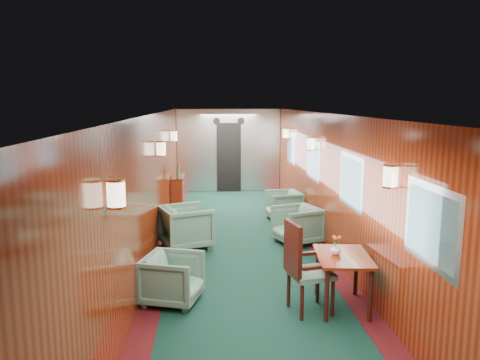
{
  "coord_description": "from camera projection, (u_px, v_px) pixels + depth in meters",
  "views": [
    {
      "loc": [
        -0.58,
        -7.61,
        2.6
      ],
      "look_at": [
        0.0,
        1.0,
        1.15
      ],
      "focal_mm": 35.0,
      "sensor_mm": 36.0,
      "label": 1
    }
  ],
  "objects": [
    {
      "name": "room",
      "position": [
        244.0,
        161.0,
        7.69
      ],
      "size": [
        12.0,
        12.1,
        2.4
      ],
      "color": "black",
      "rests_on": "ground"
    },
    {
      "name": "bulkhead",
      "position": [
        229.0,
        151.0,
        13.58
      ],
      "size": [
        2.98,
        0.17,
        2.39
      ],
      "color": "silver",
      "rests_on": "ground"
    },
    {
      "name": "windows_right",
      "position": [
        329.0,
        169.0,
        8.06
      ],
      "size": [
        0.02,
        8.6,
        0.8
      ],
      "color": "#B0B2B7",
      "rests_on": "ground"
    },
    {
      "name": "wall_sconces",
      "position": [
        242.0,
        148.0,
        8.22
      ],
      "size": [
        2.97,
        7.97,
        0.25
      ],
      "color": "#FFEFC6",
      "rests_on": "ground"
    },
    {
      "name": "dining_table",
      "position": [
        343.0,
        264.0,
        5.89
      ],
      "size": [
        0.73,
        0.98,
        0.69
      ],
      "rotation": [
        0.0,
        0.0,
        -0.09
      ],
      "color": "maroon",
      "rests_on": "ground"
    },
    {
      "name": "side_chair",
      "position": [
        303.0,
        264.0,
        5.75
      ],
      "size": [
        0.61,
        0.64,
        1.16
      ],
      "rotation": [
        0.0,
        0.0,
        0.23
      ],
      "color": "#204C3F",
      "rests_on": "ground"
    },
    {
      "name": "credenza",
      "position": [
        178.0,
        192.0,
        11.42
      ],
      "size": [
        0.29,
        0.9,
        1.09
      ],
      "color": "maroon",
      "rests_on": "ground"
    },
    {
      "name": "flower_vase",
      "position": [
        336.0,
        249.0,
        5.89
      ],
      "size": [
        0.16,
        0.16,
        0.14
      ],
      "primitive_type": "imported",
      "rotation": [
        0.0,
        0.0,
        0.22
      ],
      "color": "silver",
      "rests_on": "dining_table"
    },
    {
      "name": "armchair_left_near",
      "position": [
        173.0,
        279.0,
        6.09
      ],
      "size": [
        0.87,
        0.86,
        0.65
      ],
      "primitive_type": "imported",
      "rotation": [
        0.0,
        0.0,
        1.29
      ],
      "color": "#204C3F",
      "rests_on": "ground"
    },
    {
      "name": "armchair_left_far",
      "position": [
        186.0,
        227.0,
        8.38
      ],
      "size": [
        1.09,
        1.07,
        0.77
      ],
      "primitive_type": "imported",
      "rotation": [
        0.0,
        0.0,
        1.94
      ],
      "color": "#204C3F",
      "rests_on": "ground"
    },
    {
      "name": "armchair_right_near",
      "position": [
        297.0,
        225.0,
        8.65
      ],
      "size": [
        0.97,
        0.96,
        0.69
      ],
      "primitive_type": "imported",
      "rotation": [
        0.0,
        0.0,
        -1.23
      ],
      "color": "#204C3F",
      "rests_on": "ground"
    },
    {
      "name": "armchair_right_far",
      "position": [
        283.0,
        205.0,
        10.38
      ],
      "size": [
        0.81,
        0.79,
        0.65
      ],
      "primitive_type": "imported",
      "rotation": [
        0.0,
        0.0,
        -1.42
      ],
      "color": "#204C3F",
      "rests_on": "ground"
    }
  ]
}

